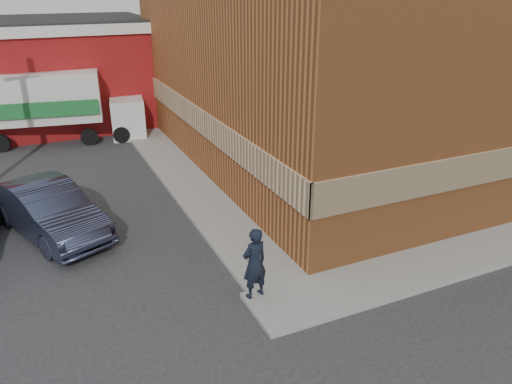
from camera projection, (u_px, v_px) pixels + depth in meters
name	position (u px, v px, depth m)	size (l,w,h in m)	color
ground	(258.00, 292.00, 12.86)	(90.00, 90.00, 0.00)	#28282B
brick_building	(348.00, 48.00, 21.81)	(14.25, 18.25, 9.36)	#A05629
sidewalk_south	(497.00, 246.00, 14.96)	(16.00, 1.80, 0.12)	gray
sidewalk_west	(180.00, 174.00, 20.60)	(1.80, 18.00, 0.12)	gray
man	(254.00, 263.00, 12.16)	(0.68, 0.45, 1.88)	black
sedan	(49.00, 210.00, 15.50)	(1.77, 5.07, 1.67)	#2A2F46
box_truck	(57.00, 102.00, 24.10)	(7.23, 3.14, 3.45)	silver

